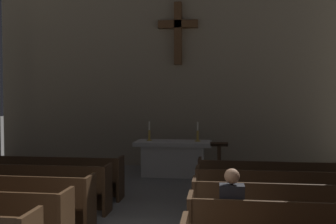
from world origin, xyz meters
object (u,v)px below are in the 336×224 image
at_px(pew_right_row_3, 308,212).
at_px(lone_worshipper, 231,214).
at_px(pew_right_row_5, 284,183).
at_px(pew_left_row_5, 45,176).
at_px(pew_right_row_4, 294,195).
at_px(lectern, 219,165).
at_px(candlestick_right, 198,135).
at_px(pew_left_row_4, 22,187).
at_px(candlestick_left, 149,135).
at_px(altar, 173,157).

xyz_separation_m(pew_right_row_3, lone_worshipper, (-1.21, -0.95, 0.22)).
bearing_deg(pew_right_row_5, pew_left_row_5, 180.00).
distance_m(pew_left_row_5, pew_right_row_3, 5.60).
height_order(pew_left_row_5, pew_right_row_4, same).
height_order(pew_right_row_4, lone_worshipper, lone_worshipper).
distance_m(pew_left_row_5, lectern, 4.19).
relative_size(pew_right_row_3, candlestick_right, 6.38).
height_order(pew_left_row_4, candlestick_left, candlestick_left).
xyz_separation_m(pew_left_row_4, candlestick_right, (3.32, 3.66, 0.70)).
bearing_deg(pew_left_row_4, candlestick_left, 62.31).
distance_m(pew_left_row_4, lectern, 4.63).
bearing_deg(pew_right_row_4, lectern, 118.24).
distance_m(candlestick_left, lectern, 2.42).
xyz_separation_m(pew_right_row_3, altar, (-2.62, 4.65, 0.06)).
relative_size(pew_right_row_4, candlestick_right, 6.38).
distance_m(pew_right_row_4, candlestick_left, 4.99).
relative_size(pew_right_row_3, lectern, 3.09).
height_order(pew_left_row_4, pew_right_row_3, same).
height_order(candlestick_left, candlestick_right, same).
xyz_separation_m(pew_left_row_4, pew_right_row_5, (5.24, 0.99, 0.00)).
height_order(pew_right_row_4, pew_right_row_5, same).
relative_size(lectern, lone_worshipper, 0.87).
bearing_deg(pew_right_row_3, candlestick_left, 125.51).
xyz_separation_m(pew_left_row_5, pew_right_row_5, (5.24, 0.00, 0.00)).
height_order(pew_left_row_5, altar, altar).
distance_m(pew_right_row_3, lone_worshipper, 1.55).
relative_size(pew_right_row_3, altar, 1.62).
height_order(pew_right_row_4, candlestick_right, candlestick_right).
bearing_deg(candlestick_right, pew_right_row_4, -62.31).
bearing_deg(pew_left_row_5, altar, 45.51).
bearing_deg(candlestick_right, lone_worshipper, -82.75).
bearing_deg(lone_worshipper, pew_left_row_4, 154.24).
height_order(pew_left_row_4, lectern, lectern).
height_order(candlestick_left, lone_worshipper, candlestick_left).
height_order(pew_right_row_3, pew_right_row_5, same).
bearing_deg(candlestick_right, altar, -180.00).
bearing_deg(pew_right_row_4, lone_worshipper, -121.79).
bearing_deg(lectern, pew_right_row_3, -69.06).
distance_m(pew_left_row_4, pew_right_row_3, 5.33).
bearing_deg(lone_worshipper, pew_right_row_5, 67.68).
height_order(pew_left_row_4, pew_left_row_5, same).
xyz_separation_m(pew_right_row_4, altar, (-2.62, 3.66, 0.06)).
relative_size(pew_right_row_5, lectern, 3.09).
xyz_separation_m(pew_right_row_3, pew_right_row_4, (0.00, 0.99, 0.00)).
xyz_separation_m(pew_right_row_5, altar, (-2.62, 2.67, 0.06)).
bearing_deg(candlestick_right, pew_right_row_3, -67.57).
xyz_separation_m(pew_right_row_5, lectern, (-1.32, 1.47, 0.07)).
relative_size(pew_left_row_4, pew_right_row_5, 1.00).
relative_size(pew_left_row_4, pew_right_row_3, 1.00).
bearing_deg(candlestick_left, pew_right_row_4, -47.78).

